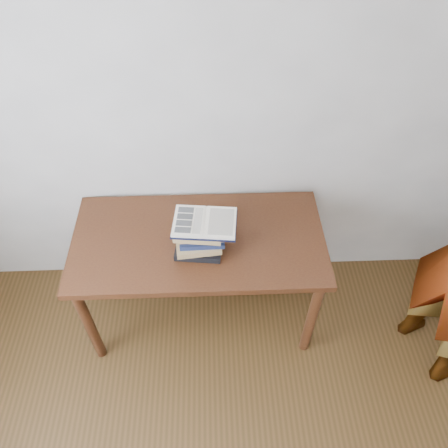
{
  "coord_description": "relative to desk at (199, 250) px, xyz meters",
  "views": [
    {
      "loc": [
        -0.01,
        -0.17,
        2.58
      ],
      "look_at": [
        0.04,
        1.22,
        1.03
      ],
      "focal_mm": 35.0,
      "sensor_mm": 36.0,
      "label": 1
    }
  ],
  "objects": [
    {
      "name": "desk",
      "position": [
        0.0,
        0.0,
        0.0
      ],
      "size": [
        1.4,
        0.7,
        0.75
      ],
      "color": "#442511",
      "rests_on": "ground"
    },
    {
      "name": "book_stack",
      "position": [
        0.01,
        -0.08,
        0.19
      ],
      "size": [
        0.27,
        0.22,
        0.18
      ],
      "color": "black",
      "rests_on": "desk"
    },
    {
      "name": "open_book",
      "position": [
        0.04,
        -0.06,
        0.29
      ],
      "size": [
        0.35,
        0.26,
        0.03
      ],
      "rotation": [
        0.0,
        0.0,
        -0.1
      ],
      "color": "black",
      "rests_on": "book_stack"
    }
  ]
}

